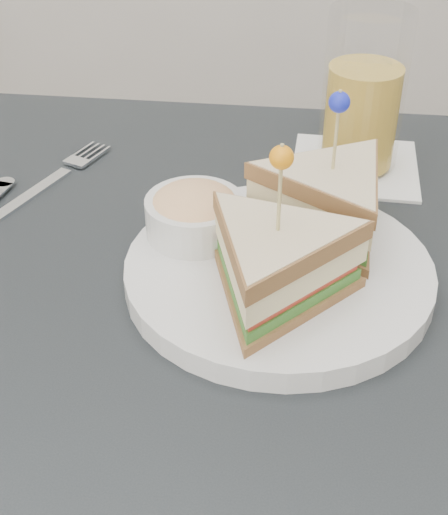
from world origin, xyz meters
TOP-DOWN VIEW (x-y plane):
  - table at (0.00, 0.00)m, footprint 0.80×0.80m
  - plate_meal at (0.06, 0.05)m, footprint 0.32×0.32m
  - cutlery_fork at (-0.19, 0.19)m, footprint 0.08×0.17m
  - drink_set at (0.12, 0.26)m, footprint 0.13×0.13m

SIDE VIEW (x-z plane):
  - table at x=0.00m, z-range 0.30..1.05m
  - cutlery_fork at x=-0.19m, z-range 0.75..0.76m
  - plate_meal at x=0.06m, z-range 0.72..0.87m
  - drink_set at x=0.12m, z-range 0.74..0.91m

